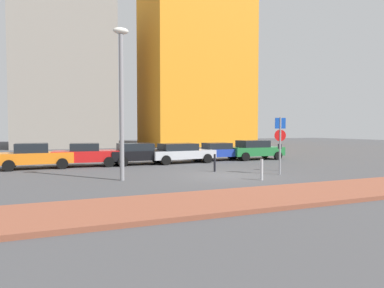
% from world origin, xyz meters
% --- Properties ---
extents(ground_plane, '(120.00, 120.00, 0.00)m').
position_xyz_m(ground_plane, '(0.00, 0.00, 0.00)').
color(ground_plane, '#424244').
extents(sidewalk_brick, '(40.00, 3.10, 0.14)m').
position_xyz_m(sidewalk_brick, '(0.00, -5.54, 0.07)').
color(sidewalk_brick, brown).
rests_on(sidewalk_brick, ground).
extents(parked_car_orange, '(4.14, 2.03, 1.51)m').
position_xyz_m(parked_car_orange, '(-9.18, 6.90, 0.77)').
color(parked_car_orange, orange).
rests_on(parked_car_orange, ground).
extents(parked_car_red, '(4.08, 2.14, 1.46)m').
position_xyz_m(parked_car_red, '(-6.31, 7.00, 0.75)').
color(parked_car_red, red).
rests_on(parked_car_red, ground).
extents(parked_car_black, '(4.24, 2.05, 1.42)m').
position_xyz_m(parked_car_black, '(-2.88, 6.91, 0.75)').
color(parked_car_black, black).
rests_on(parked_car_black, ground).
extents(parked_car_silver, '(4.67, 2.35, 1.36)m').
position_xyz_m(parked_car_silver, '(-0.01, 6.90, 0.73)').
color(parked_car_silver, '#B7BABF').
rests_on(parked_car_silver, ground).
extents(parked_car_blue, '(3.97, 1.95, 1.32)m').
position_xyz_m(parked_car_blue, '(3.37, 7.59, 0.70)').
color(parked_car_blue, '#1E389E').
rests_on(parked_car_blue, ground).
extents(parked_car_green, '(4.21, 2.16, 1.49)m').
position_xyz_m(parked_car_green, '(6.25, 7.25, 0.78)').
color(parked_car_green, '#237238').
rests_on(parked_car_green, ground).
extents(parking_sign_post, '(0.58, 0.20, 2.95)m').
position_xyz_m(parking_sign_post, '(2.68, -0.67, 1.86)').
color(parking_sign_post, gray).
rests_on(parking_sign_post, ground).
extents(parking_meter, '(0.18, 0.14, 1.52)m').
position_xyz_m(parking_meter, '(3.65, 0.65, 0.98)').
color(parking_meter, '#4C4C51').
rests_on(parking_meter, ground).
extents(street_lamp, '(0.70, 0.36, 6.89)m').
position_xyz_m(street_lamp, '(-5.22, 0.38, 4.06)').
color(street_lamp, gray).
rests_on(street_lamp, ground).
extents(traffic_bollard_near, '(0.13, 0.13, 0.97)m').
position_xyz_m(traffic_bollard_near, '(0.72, -1.95, 0.49)').
color(traffic_bollard_near, '#B7B7BC').
rests_on(traffic_bollard_near, ground).
extents(traffic_bollard_mid, '(0.12, 0.12, 0.97)m').
position_xyz_m(traffic_bollard_mid, '(0.08, 1.66, 0.48)').
color(traffic_bollard_mid, black).
rests_on(traffic_bollard_mid, ground).
extents(building_colorful_midrise, '(14.34, 13.15, 28.65)m').
position_xyz_m(building_colorful_midrise, '(11.18, 31.97, 14.33)').
color(building_colorful_midrise, orange).
rests_on(building_colorful_midrise, ground).
extents(building_under_construction, '(12.25, 15.51, 18.29)m').
position_xyz_m(building_under_construction, '(-6.96, 35.11, 9.15)').
color(building_under_construction, gray).
rests_on(building_under_construction, ground).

